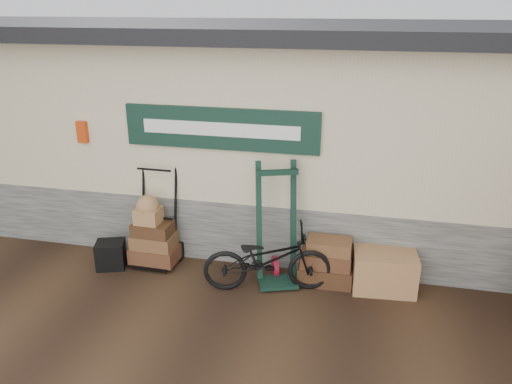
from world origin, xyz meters
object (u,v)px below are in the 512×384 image
bicycle (268,256)px  wicker_hamper (384,271)px  suitcase_stack (326,260)px  black_trunk (111,255)px  porter_trolley (157,210)px  green_barrow (277,225)px

bicycle → wicker_hamper: bearing=-91.1°
suitcase_stack → wicker_hamper: 0.75m
suitcase_stack → black_trunk: (-2.96, -0.28, -0.12)m
suitcase_stack → bicycle: (-0.71, -0.36, 0.16)m
suitcase_stack → porter_trolley: bearing=178.1°
black_trunk → bicycle: size_ratio=0.23×
wicker_hamper → green_barrow: bearing=-176.6°
black_trunk → bicycle: bearing=-2.0°
bicycle → black_trunk: bearing=74.0°
green_barrow → suitcase_stack: bearing=-9.9°
green_barrow → bicycle: size_ratio=0.99×
green_barrow → suitcase_stack: green_barrow is taller
green_barrow → black_trunk: (-2.32, -0.17, -0.62)m
green_barrow → black_trunk: size_ratio=4.25×
black_trunk → suitcase_stack: bearing=5.4°
porter_trolley → black_trunk: porter_trolley is taller
porter_trolley → suitcase_stack: (2.38, -0.08, -0.47)m
green_barrow → wicker_hamper: (1.39, 0.08, -0.55)m
green_barrow → suitcase_stack: size_ratio=2.29×
wicker_hamper → bicycle: size_ratio=0.48×
porter_trolley → bicycle: (1.67, -0.44, -0.30)m
green_barrow → bicycle: 0.42m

